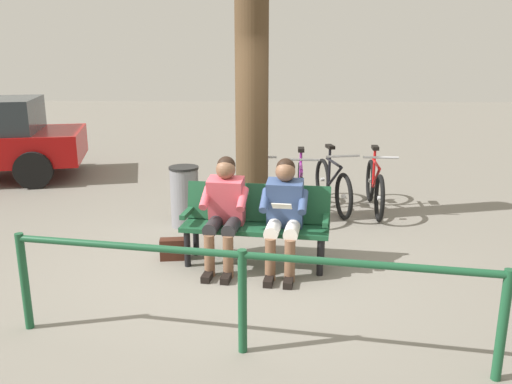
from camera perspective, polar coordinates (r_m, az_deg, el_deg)
The scene contains 12 objects.
ground_plane at distance 5.73m, azimuth -2.25°, elevation -8.45°, with size 40.00×40.00×0.00m, color slate.
bench at distance 5.77m, azimuth 0.03°, elevation -2.90°, with size 1.65×0.68×0.87m.
person_reading at distance 5.53m, azimuth 3.05°, elevation -2.02°, with size 0.53×0.80×1.20m.
person_companion at distance 5.63m, azimuth -3.43°, elevation -1.70°, with size 0.53×0.80×1.20m.
handbag at distance 6.05m, azimuth -8.93°, elevation -6.13°, with size 0.30×0.14×0.24m, color #3F1E14.
tree_trunk at distance 6.92m, azimuth -0.46°, elevation 10.32°, with size 0.43×0.43×3.44m, color #4C3823.
litter_bin at distance 7.08m, azimuth -7.74°, elevation -0.48°, with size 0.39×0.39×0.82m.
bicycle_purple at distance 7.91m, azimuth 12.75°, elevation 0.55°, with size 0.48×1.68×0.94m.
bicycle_green at distance 7.88m, azimuth 8.30°, elevation 0.71°, with size 0.52×1.66×0.94m.
bicycle_red at distance 7.59m, azimuth 4.85°, elevation 0.27°, with size 0.48×1.68×0.94m.
bicycle_silver at distance 7.75m, azimuth 0.51°, elevation 0.63°, with size 0.48×1.68×0.94m.
railing_fence at distance 4.03m, azimuth -1.49°, elevation -9.46°, with size 3.75×0.67×0.85m.
Camera 1 is at (-0.41, 5.25, 2.28)m, focal length 36.88 mm.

